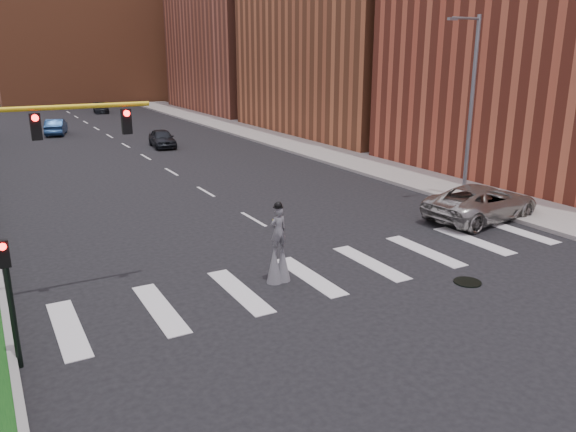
% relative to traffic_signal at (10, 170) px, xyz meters
% --- Properties ---
extents(ground_plane, '(160.00, 160.00, 0.00)m').
position_rel_traffic_signal_xyz_m(ground_plane, '(9.78, -3.00, -4.15)').
color(ground_plane, black).
rests_on(ground_plane, ground).
extents(sidewalk_right, '(5.00, 90.00, 0.18)m').
position_rel_traffic_signal_xyz_m(sidewalk_right, '(22.28, 22.00, -4.06)').
color(sidewalk_right, gray).
rests_on(sidewalk_right, ground).
extents(manhole, '(0.90, 0.90, 0.04)m').
position_rel_traffic_signal_xyz_m(manhole, '(12.78, -5.00, -4.13)').
color(manhole, black).
rests_on(manhole, ground).
extents(building_far, '(16.00, 22.00, 20.00)m').
position_rel_traffic_signal_xyz_m(building_far, '(31.78, 51.00, 5.85)').
color(building_far, '#974D37').
rests_on(building_far, ground).
extents(building_backdrop, '(26.00, 14.00, 18.00)m').
position_rel_traffic_signal_xyz_m(building_backdrop, '(15.78, 75.00, 4.85)').
color(building_backdrop, '#9F5532').
rests_on(building_backdrop, ground).
extents(streetlight, '(2.05, 0.20, 9.00)m').
position_rel_traffic_signal_xyz_m(streetlight, '(20.68, 3.00, 0.75)').
color(streetlight, slate).
rests_on(streetlight, ground).
extents(traffic_signal, '(5.30, 0.23, 6.20)m').
position_rel_traffic_signal_xyz_m(traffic_signal, '(0.00, 0.00, 0.00)').
color(traffic_signal, black).
rests_on(traffic_signal, ground).
extents(secondary_signal, '(0.25, 0.21, 3.23)m').
position_rel_traffic_signal_xyz_m(secondary_signal, '(-0.52, -3.50, -2.20)').
color(secondary_signal, black).
rests_on(secondary_signal, ground).
extents(stilt_performer, '(0.84, 0.55, 2.73)m').
position_rel_traffic_signal_xyz_m(stilt_performer, '(7.40, -1.87, -3.13)').
color(stilt_performer, black).
rests_on(stilt_performer, ground).
extents(suv_crossing, '(6.00, 3.25, 1.60)m').
position_rel_traffic_signal_xyz_m(suv_crossing, '(18.78, 0.00, -3.35)').
color(suv_crossing, '#A3A099').
rests_on(suv_crossing, ground).
extents(car_near, '(2.03, 4.26, 1.41)m').
position_rel_traffic_signal_xyz_m(car_near, '(12.17, 26.71, -3.45)').
color(car_near, black).
rests_on(car_near, ground).
extents(car_mid, '(2.55, 4.68, 1.46)m').
position_rel_traffic_signal_xyz_m(car_mid, '(5.75, 38.31, -3.42)').
color(car_mid, navy).
rests_on(car_mid, ground).
extents(car_far, '(2.19, 4.38, 1.22)m').
position_rel_traffic_signal_xyz_m(car_far, '(13.30, 56.29, -3.54)').
color(car_far, black).
rests_on(car_far, ground).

